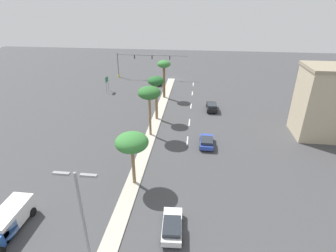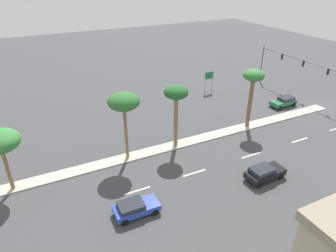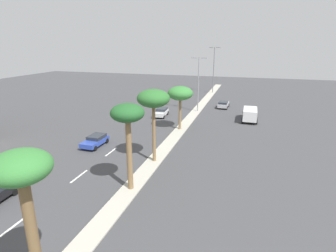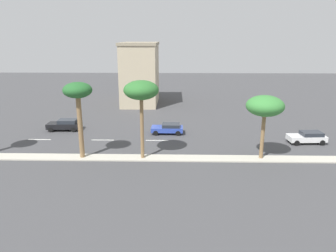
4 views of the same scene
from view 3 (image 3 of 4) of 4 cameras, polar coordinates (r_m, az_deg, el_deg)
The scene contains 16 objects.
ground_plane at distance 34.27m, azimuth -0.74°, elevation -4.85°, with size 160.00×160.00×0.00m, color #424244.
median_curb at distance 43.73m, azimuth 3.36°, elevation 0.10°, with size 1.80×93.66×0.12m, color #B7B2A3.
lane_stripe_front at distance 23.98m, azimuth -29.29°, elevation -17.57°, with size 0.20×2.80×0.01m, color silver.
lane_stripe_near at distance 29.00m, azimuth -18.18°, elevation -10.00°, with size 0.20×2.80×0.01m, color silver.
lane_stripe_inboard at distance 34.13m, azimuth -11.85°, elevation -5.32°, with size 0.20×2.80×0.01m, color silver.
palm_tree_leading at distance 14.11m, azimuth -28.22°, elevation -9.70°, with size 2.79×2.79×8.13m.
palm_tree_inboard at distance 23.04m, azimuth -8.47°, elevation 1.77°, with size 2.89×2.89×7.86m.
palm_tree_right at distance 28.65m, azimuth -3.09°, elevation 5.55°, with size 3.48×3.48×8.05m.
palm_tree_near at distance 40.56m, azimuth 2.58°, elevation 6.78°, with size 3.78×3.78×6.56m.
street_lamp_trailing at distance 52.09m, azimuth 6.41°, elevation 9.50°, with size 2.90×0.24×10.17m.
street_lamp_far at distance 73.42m, azimuth 9.58°, elevation 12.15°, with size 2.90×0.24×11.70m.
sedan_blue_far at distance 36.32m, azimuth -15.03°, elevation -2.95°, with size 2.10×4.14×1.34m.
sedan_white_leading at distance 49.45m, azimuth -1.44°, elevation 2.95°, with size 2.18×4.41×1.41m.
sedan_tan_outboard at distance 70.24m, azimuth 1.69°, elevation 7.14°, with size 2.12×4.22×1.34m.
sedan_silver_near at distance 57.11m, azimuth 11.56°, elevation 4.51°, with size 2.11×4.35×1.37m.
box_truck at distance 48.50m, azimuth 16.82°, elevation 2.50°, with size 2.49×6.08×2.16m.
Camera 3 is at (9.60, 6.10, 12.75)m, focal length 29.05 mm.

